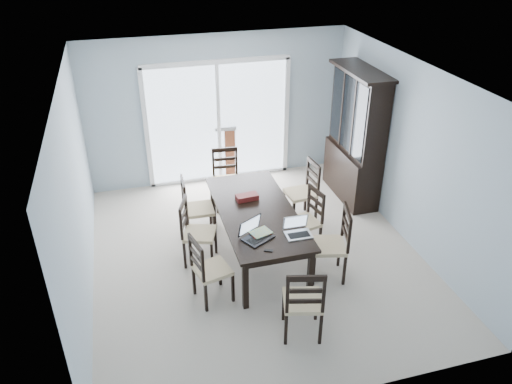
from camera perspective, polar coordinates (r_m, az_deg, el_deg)
floor at (r=7.19m, az=0.07°, el=-7.21°), size 5.00×5.00×0.00m
ceiling at (r=6.01m, az=0.09°, el=13.10°), size 5.00×5.00×0.00m
back_wall at (r=8.73m, az=-4.39°, el=9.32°), size 4.50×0.02×2.60m
wall_left at (r=6.35m, az=-19.89°, el=-0.60°), size 0.02×5.00×2.60m
wall_right at (r=7.36m, az=17.24°, el=4.09°), size 0.02×5.00×2.60m
balcony at (r=10.16m, az=-5.25°, el=4.02°), size 4.50×2.00×0.10m
railing at (r=10.84m, az=-6.41°, el=9.07°), size 4.50×0.06×1.10m
dining_table at (r=6.81m, az=0.07°, el=-2.66°), size 1.00×2.20×0.75m
china_hutch at (r=8.33m, az=11.31°, el=6.13°), size 0.50×1.38×2.20m
sliding_door at (r=8.78m, az=-4.31°, el=7.97°), size 2.52×0.05×2.18m
chair_left_near at (r=6.12m, az=-5.85°, el=-8.13°), size 0.50×0.49×1.08m
chair_left_mid at (r=6.82m, az=-7.29°, el=-3.80°), size 0.54×0.53×1.10m
chair_left_far at (r=7.33m, az=-7.34°, el=-1.15°), size 0.44×0.43×1.12m
chair_right_near at (r=6.55m, az=9.20°, el=-5.05°), size 0.55×0.54×1.18m
chair_right_mid at (r=7.10m, az=6.10°, el=-2.41°), size 0.49×0.48×1.07m
chair_right_far at (r=7.76m, az=5.77°, el=0.85°), size 0.47×0.46×1.12m
chair_end_near at (r=5.60m, az=5.50°, el=-11.85°), size 0.53×0.54×1.14m
chair_end_far at (r=8.13m, az=-3.46°, el=2.34°), size 0.46×0.47×1.12m
laptop_dark at (r=6.17m, az=0.24°, el=-4.91°), size 0.44×0.40×0.25m
laptop_silver at (r=6.25m, az=4.90°, el=-4.56°), size 0.33×0.23×0.22m
book_stack at (r=6.26m, az=0.49°, el=-4.74°), size 0.30×0.26×0.04m
cell_phone at (r=6.00m, az=1.43°, el=-6.70°), size 0.11×0.09×0.01m
game_box at (r=7.00m, az=-1.04°, el=-0.59°), size 0.32×0.18×0.08m
hot_tub at (r=9.77m, az=-8.17°, el=6.27°), size 2.13×1.96×0.98m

